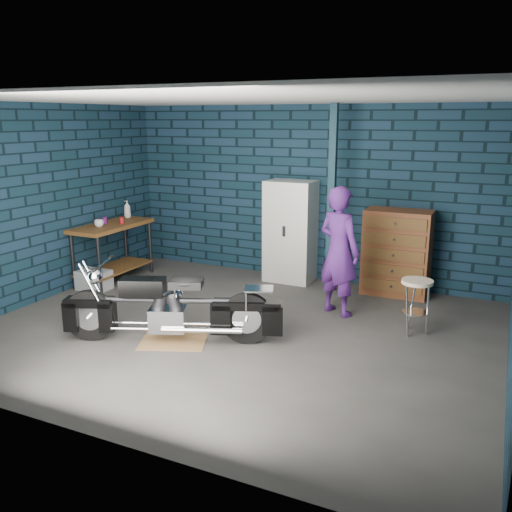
{
  "coord_description": "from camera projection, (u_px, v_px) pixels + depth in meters",
  "views": [
    {
      "loc": [
        2.82,
        -5.45,
        2.49
      ],
      "look_at": [
        0.13,
        0.3,
        0.87
      ],
      "focal_mm": 38.0,
      "sensor_mm": 36.0,
      "label": 1
    }
  ],
  "objects": [
    {
      "name": "ground",
      "position": [
        236.0,
        330.0,
        6.56
      ],
      "size": [
        6.0,
        6.0,
        0.0
      ],
      "primitive_type": "plane",
      "color": "#43413F",
      "rests_on": "ground"
    },
    {
      "name": "room_walls",
      "position": [
        255.0,
        168.0,
        6.57
      ],
      "size": [
        6.02,
        5.01,
        2.71
      ],
      "color": "#0D242E",
      "rests_on": "ground"
    },
    {
      "name": "support_post",
      "position": [
        331.0,
        201.0,
        7.71
      ],
      "size": [
        0.1,
        0.1,
        2.7
      ],
      "primitive_type": "cube",
      "color": "#112935",
      "rests_on": "ground"
    },
    {
      "name": "workbench",
      "position": [
        113.0,
        252.0,
        8.46
      ],
      "size": [
        0.6,
        1.4,
        0.91
      ],
      "primitive_type": "cube",
      "color": "brown",
      "rests_on": "ground"
    },
    {
      "name": "drip_mat",
      "position": [
        174.0,
        341.0,
        6.23
      ],
      "size": [
        0.9,
        0.79,
        0.01
      ],
      "primitive_type": "cube",
      "rotation": [
        0.0,
        0.0,
        0.38
      ],
      "color": "brown",
      "rests_on": "ground"
    },
    {
      "name": "motorcycle",
      "position": [
        172.0,
        303.0,
        6.12
      ],
      "size": [
        2.19,
        1.33,
        0.94
      ],
      "primitive_type": null,
      "rotation": [
        0.0,
        0.0,
        0.38
      ],
      "color": "black",
      "rests_on": "ground"
    },
    {
      "name": "person",
      "position": [
        339.0,
        251.0,
        6.93
      ],
      "size": [
        0.73,
        0.62,
        1.68
      ],
      "primitive_type": "imported",
      "rotation": [
        0.0,
        0.0,
        2.71
      ],
      "color": "#491D6E",
      "rests_on": "ground"
    },
    {
      "name": "storage_bin",
      "position": [
        94.0,
        280.0,
        8.09
      ],
      "size": [
        0.47,
        0.33,
        0.29
      ],
      "primitive_type": "cube",
      "color": "#989BA0",
      "rests_on": "ground"
    },
    {
      "name": "locker",
      "position": [
        290.0,
        232.0,
        8.4
      ],
      "size": [
        0.73,
        0.52,
        1.57
      ],
      "primitive_type": "cube",
      "color": "silver",
      "rests_on": "ground"
    },
    {
      "name": "tool_chest",
      "position": [
        397.0,
        253.0,
        7.77
      ],
      "size": [
        0.93,
        0.51,
        1.24
      ],
      "primitive_type": "cube",
      "color": "brown",
      "rests_on": "ground"
    },
    {
      "name": "shop_stool",
      "position": [
        415.0,
        307.0,
        6.38
      ],
      "size": [
        0.39,
        0.39,
        0.66
      ],
      "primitive_type": null,
      "rotation": [
        0.0,
        0.0,
        -0.06
      ],
      "color": "beige",
      "rests_on": "ground"
    },
    {
      "name": "cup_a",
      "position": [
        99.0,
        223.0,
        8.11
      ],
      "size": [
        0.15,
        0.15,
        0.11
      ],
      "primitive_type": "imported",
      "rotation": [
        0.0,
        0.0,
        0.1
      ],
      "color": "beige",
      "rests_on": "workbench"
    },
    {
      "name": "mug_purple",
      "position": [
        105.0,
        221.0,
        8.35
      ],
      "size": [
        0.1,
        0.1,
        0.1
      ],
      "primitive_type": "cylinder",
      "rotation": [
        0.0,
        0.0,
        0.4
      ],
      "color": "#5F1863",
      "rests_on": "workbench"
    },
    {
      "name": "mug_red",
      "position": [
        122.0,
        220.0,
        8.36
      ],
      "size": [
        0.09,
        0.09,
        0.1
      ],
      "primitive_type": "cylinder",
      "rotation": [
        0.0,
        0.0,
        -0.26
      ],
      "color": "maroon",
      "rests_on": "workbench"
    },
    {
      "name": "bottle",
      "position": [
        127.0,
        209.0,
        8.86
      ],
      "size": [
        0.13,
        0.13,
        0.28
      ],
      "primitive_type": "imported",
      "rotation": [
        0.0,
        0.0,
        -0.22
      ],
      "color": "#989BA0",
      "rests_on": "workbench"
    }
  ]
}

